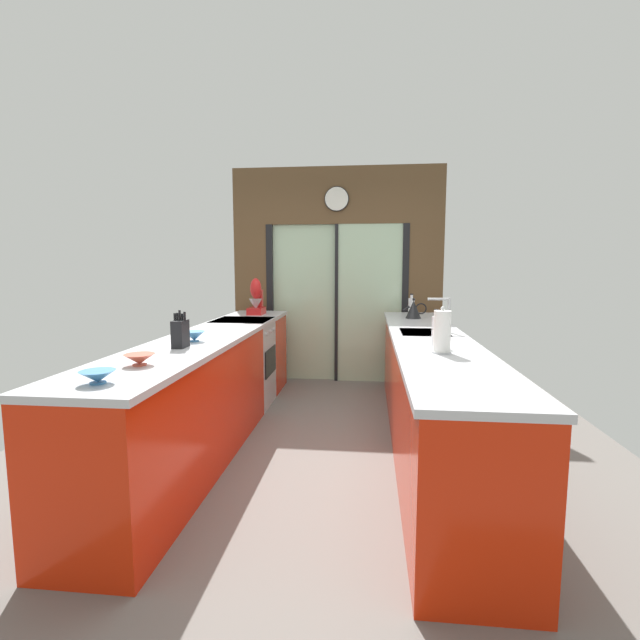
% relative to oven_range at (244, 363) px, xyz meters
% --- Properties ---
extents(ground_plane, '(5.04, 7.60, 0.02)m').
position_rel_oven_range_xyz_m(ground_plane, '(0.91, -0.65, -0.47)').
color(ground_plane, slate).
extents(back_wall_unit, '(2.64, 0.12, 2.70)m').
position_rel_oven_range_xyz_m(back_wall_unit, '(0.91, 1.15, 1.07)').
color(back_wall_unit, brown).
rests_on(back_wall_unit, ground_plane).
extents(left_counter_run, '(0.62, 3.80, 0.92)m').
position_rel_oven_range_xyz_m(left_counter_run, '(-0.00, -1.12, 0.01)').
color(left_counter_run, red).
rests_on(left_counter_run, ground_plane).
extents(right_counter_run, '(0.62, 3.80, 0.92)m').
position_rel_oven_range_xyz_m(right_counter_run, '(1.82, -0.95, 0.01)').
color(right_counter_run, red).
rests_on(right_counter_run, ground_plane).
extents(sink_faucet, '(0.19, 0.02, 0.30)m').
position_rel_oven_range_xyz_m(sink_faucet, '(1.97, -0.70, 0.66)').
color(sink_faucet, '#B7BABC').
rests_on(sink_faucet, right_counter_run).
extents(oven_range, '(0.60, 0.60, 0.92)m').
position_rel_oven_range_xyz_m(oven_range, '(0.00, 0.00, 0.00)').
color(oven_range, '#B7BABC').
rests_on(oven_range, ground_plane).
extents(mixing_bowl_near, '(0.17, 0.17, 0.06)m').
position_rel_oven_range_xyz_m(mixing_bowl_near, '(0.02, -2.61, 0.50)').
color(mixing_bowl_near, teal).
rests_on(mixing_bowl_near, left_counter_run).
extents(mixing_bowl_mid, '(0.17, 0.17, 0.07)m').
position_rel_oven_range_xyz_m(mixing_bowl_mid, '(0.02, -2.21, 0.50)').
color(mixing_bowl_mid, '#BC4C38').
rests_on(mixing_bowl_mid, left_counter_run).
extents(mixing_bowl_far, '(0.16, 0.16, 0.08)m').
position_rel_oven_range_xyz_m(mixing_bowl_far, '(0.02, -1.38, 0.51)').
color(mixing_bowl_far, teal).
rests_on(mixing_bowl_far, left_counter_run).
extents(knife_block, '(0.09, 0.14, 0.26)m').
position_rel_oven_range_xyz_m(knife_block, '(0.02, -1.63, 0.56)').
color(knife_block, black).
rests_on(knife_block, left_counter_run).
extents(stand_mixer, '(0.17, 0.27, 0.42)m').
position_rel_oven_range_xyz_m(stand_mixer, '(0.02, 0.52, 0.63)').
color(stand_mixer, red).
rests_on(stand_mixer, left_counter_run).
extents(kettle, '(0.26, 0.17, 0.22)m').
position_rel_oven_range_xyz_m(kettle, '(1.80, 0.31, 0.56)').
color(kettle, black).
rests_on(kettle, right_counter_run).
extents(soap_bottle_near, '(0.06, 0.06, 0.26)m').
position_rel_oven_range_xyz_m(soap_bottle_near, '(1.80, -1.36, 0.58)').
color(soap_bottle_near, silver).
rests_on(soap_bottle_near, right_counter_run).
extents(soap_bottle_far, '(0.07, 0.07, 0.25)m').
position_rel_oven_range_xyz_m(soap_bottle_far, '(1.80, 0.56, 0.57)').
color(soap_bottle_far, silver).
rests_on(soap_bottle_far, right_counter_run).
extents(paper_towel_roll, '(0.13, 0.13, 0.31)m').
position_rel_oven_range_xyz_m(paper_towel_roll, '(1.80, -1.64, 0.60)').
color(paper_towel_roll, '#B7BABC').
rests_on(paper_towel_roll, right_counter_run).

